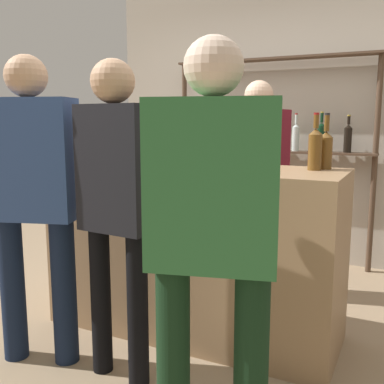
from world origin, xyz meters
TOP-DOWN VIEW (x-y plane):
  - ground_plane at (0.00, 0.00)m, footprint 16.00×16.00m
  - bar_counter at (0.00, 0.00)m, footprint 1.88×0.66m
  - back_wall at (0.00, 1.93)m, footprint 3.48×0.12m
  - back_shelf at (0.01, 1.75)m, footprint 1.95×0.18m
  - counter_bottle_0 at (0.78, 0.21)m, footprint 0.08×0.08m
  - counter_bottle_1 at (0.74, 0.13)m, footprint 0.08×0.08m
  - counter_bottle_2 at (-0.69, 0.21)m, footprint 0.08×0.08m
  - wine_glass at (0.18, -0.08)m, footprint 0.08×0.08m
  - cork_jar at (0.31, -0.19)m, footprint 0.11×0.11m
  - customer_center at (-0.10, -0.68)m, footprint 0.41×0.22m
  - customer_left at (-0.62, -0.73)m, footprint 0.53×0.36m
  - server_behind_counter at (0.16, 0.82)m, footprint 0.48×0.25m
  - customer_right at (0.58, -1.00)m, footprint 0.53×0.34m

SIDE VIEW (x-z plane):
  - ground_plane at x=0.00m, z-range 0.00..0.00m
  - bar_counter at x=0.00m, z-range 0.00..1.09m
  - customer_right at x=0.58m, z-range 0.13..1.82m
  - server_behind_counter at x=0.16m, z-range 0.14..1.83m
  - customer_left at x=-0.62m, z-range 0.14..1.87m
  - customer_center at x=-0.10m, z-range 0.17..1.85m
  - cork_jar at x=0.31m, z-range 1.09..1.25m
  - counter_bottle_2 at x=-0.69m, z-range 1.06..1.37m
  - counter_bottle_0 at x=0.78m, z-range 1.05..1.38m
  - counter_bottle_1 at x=0.74m, z-range 1.06..1.39m
  - wine_glass at x=0.18m, z-range 1.14..1.32m
  - back_shelf at x=0.01m, z-range 0.29..2.26m
  - back_wall at x=0.00m, z-range 0.00..2.80m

